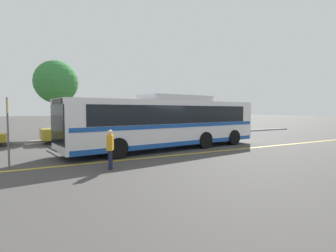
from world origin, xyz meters
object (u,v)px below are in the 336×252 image
(transit_bus, at_px, (168,121))
(pedestrian_0, at_px, (110,147))
(parked_car_1, at_px, (76,132))
(bus_stop_sign, at_px, (8,124))
(tree_0, at_px, (56,82))

(transit_bus, xyz_separation_m, pedestrian_0, (-4.63, -3.73, -0.76))
(parked_car_1, height_order, bus_stop_sign, bus_stop_sign)
(pedestrian_0, height_order, tree_0, tree_0)
(tree_0, bearing_deg, parked_car_1, -74.70)
(bus_stop_sign, relative_size, tree_0, 0.44)
(transit_bus, distance_m, bus_stop_sign, 8.24)
(parked_car_1, relative_size, bus_stop_sign, 1.69)
(transit_bus, relative_size, tree_0, 2.06)
(bus_stop_sign, bearing_deg, parked_car_1, -34.19)
(parked_car_1, height_order, tree_0, tree_0)
(parked_car_1, height_order, pedestrian_0, pedestrian_0)
(pedestrian_0, distance_m, tree_0, 13.60)
(transit_bus, relative_size, parked_car_1, 2.76)
(parked_car_1, distance_m, tree_0, 5.11)
(bus_stop_sign, xyz_separation_m, tree_0, (2.93, 10.90, 2.82))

